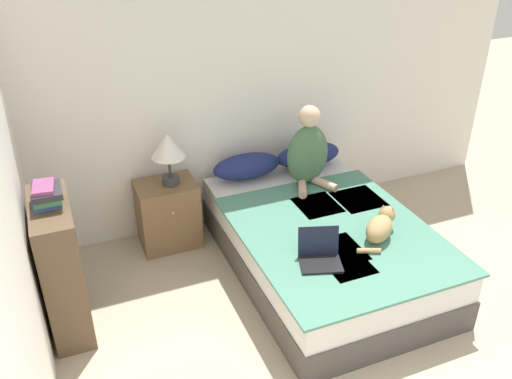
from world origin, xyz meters
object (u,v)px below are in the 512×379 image
object	(u,v)px
pillow_near	(247,166)
cat_tabby	(381,226)
book_stack_top	(46,195)
bed	(322,245)
bookshelf	(62,267)
nightstand	(168,214)
table_lamp	(168,148)
person_sitting	(308,152)
pillow_far	(308,155)
laptop_open	(320,256)

from	to	relation	value
pillow_near	cat_tabby	bearing A→B (deg)	-65.66
pillow_near	book_stack_top	bearing A→B (deg)	-155.92
bed	book_stack_top	distance (m)	2.16
bed	bookshelf	bearing A→B (deg)	175.85
nightstand	bookshelf	xyz separation A→B (m)	(-0.92, -0.72, 0.20)
bed	cat_tabby	world-z (taller)	cat_tabby
table_lamp	cat_tabby	bearing A→B (deg)	-43.81
person_sitting	cat_tabby	world-z (taller)	person_sitting
bed	pillow_near	world-z (taller)	pillow_near
pillow_far	table_lamp	xyz separation A→B (m)	(-1.33, -0.04, 0.32)
nightstand	book_stack_top	size ratio (longest dim) A/B	2.53
bookshelf	table_lamp	bearing A→B (deg)	36.30
person_sitting	table_lamp	world-z (taller)	person_sitting
bed	book_stack_top	bearing A→B (deg)	175.79
pillow_near	pillow_far	distance (m)	0.62
table_lamp	bookshelf	world-z (taller)	table_lamp
person_sitting	bookshelf	size ratio (longest dim) A/B	0.72
pillow_far	bookshelf	xyz separation A→B (m)	(-2.30, -0.75, -0.11)
bed	nightstand	world-z (taller)	nightstand
laptop_open	nightstand	bearing A→B (deg)	137.95
person_sitting	cat_tabby	xyz separation A→B (m)	(0.12, -0.97, -0.21)
bed	bookshelf	size ratio (longest dim) A/B	2.11
laptop_open	nightstand	world-z (taller)	laptop_open
cat_tabby	nightstand	distance (m)	1.84
bed	laptop_open	xyz separation A→B (m)	(-0.30, -0.48, 0.30)
book_stack_top	pillow_near	bearing A→B (deg)	24.08
pillow_far	bookshelf	world-z (taller)	bookshelf
table_lamp	bookshelf	xyz separation A→B (m)	(-0.97, -0.71, -0.43)
cat_tabby	table_lamp	world-z (taller)	table_lamp
pillow_far	pillow_near	bearing A→B (deg)	180.00
person_sitting	book_stack_top	world-z (taller)	person_sitting
bookshelf	pillow_far	bearing A→B (deg)	18.10
pillow_near	book_stack_top	size ratio (longest dim) A/B	2.66
nightstand	bookshelf	bearing A→B (deg)	-142.03
cat_tabby	book_stack_top	distance (m)	2.36
bookshelf	person_sitting	bearing A→B (deg)	11.95
pillow_near	laptop_open	world-z (taller)	laptop_open
book_stack_top	bookshelf	bearing A→B (deg)	-132.06
bed	bookshelf	distance (m)	2.01
pillow_near	person_sitting	size ratio (longest dim) A/B	0.87
table_lamp	book_stack_top	xyz separation A→B (m)	(-0.97, -0.71, 0.15)
person_sitting	table_lamp	distance (m)	1.20
cat_tabby	book_stack_top	world-z (taller)	book_stack_top
bed	table_lamp	xyz separation A→B (m)	(-1.02, 0.86, 0.68)
person_sitting	nightstand	size ratio (longest dim) A/B	1.20
laptop_open	book_stack_top	bearing A→B (deg)	177.86
bed	book_stack_top	xyz separation A→B (m)	(-1.99, 0.15, 0.83)
bed	pillow_near	xyz separation A→B (m)	(-0.31, 0.90, 0.36)
person_sitting	bookshelf	xyz separation A→B (m)	(-2.13, -0.45, -0.30)
pillow_near	bookshelf	xyz separation A→B (m)	(-1.68, -0.75, -0.11)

